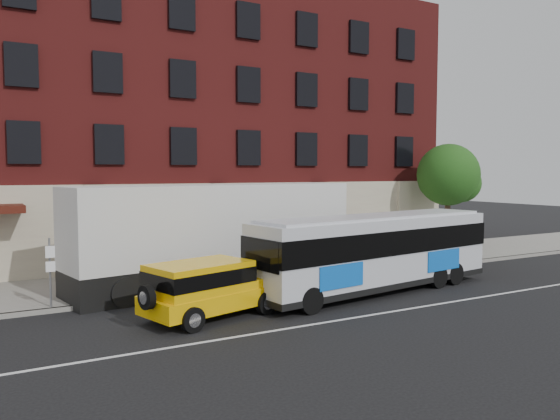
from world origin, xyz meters
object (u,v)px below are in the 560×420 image
yellow_suv (207,286)px  shipping_container (219,235)px  street_tree (449,177)px  city_bus (376,250)px  sign_pole (50,269)px

yellow_suv → shipping_container: bearing=62.8°
street_tree → yellow_suv: 19.28m
city_bus → shipping_container: bearing=137.6°
city_bus → yellow_suv: city_bus is taller
yellow_suv → street_tree: bearing=20.7°
yellow_suv → sign_pole: bearing=141.7°
shipping_container → sign_pole: bearing=-168.3°
city_bus → shipping_container: 6.48m
street_tree → shipping_container: street_tree is taller
yellow_suv → city_bus: bearing=3.3°
sign_pole → city_bus: 11.89m
sign_pole → shipping_container: 6.91m
sign_pole → shipping_container: size_ratio=0.20×
street_tree → shipping_container: bearing=-172.8°
city_bus → shipping_container: size_ratio=0.88×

